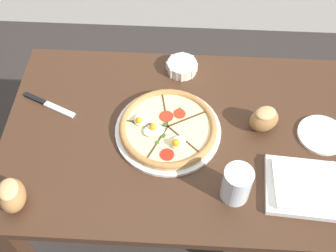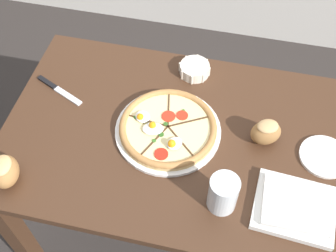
{
  "view_description": "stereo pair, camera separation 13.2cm",
  "coord_description": "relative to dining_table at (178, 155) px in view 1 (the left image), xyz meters",
  "views": [
    {
      "loc": [
        0.01,
        -0.78,
        1.82
      ],
      "look_at": [
        -0.03,
        0.01,
        0.76
      ],
      "focal_mm": 45.0,
      "sensor_mm": 36.0,
      "label": 1
    },
    {
      "loc": [
        0.14,
        -0.76,
        1.82
      ],
      "look_at": [
        -0.03,
        0.01,
        0.76
      ],
      "focal_mm": 45.0,
      "sensor_mm": 36.0,
      "label": 2
    }
  ],
  "objects": [
    {
      "name": "bread_piece_mid",
      "position": [
        0.27,
        0.04,
        0.17
      ],
      "size": [
        0.12,
        0.1,
        0.09
      ],
      "rotation": [
        0.0,
        0.0,
        0.44
      ],
      "color": "olive",
      "rests_on": "dining_table"
    },
    {
      "name": "water_glass",
      "position": [
        0.17,
        -0.2,
        0.17
      ],
      "size": [
        0.08,
        0.08,
        0.12
      ],
      "color": "white",
      "rests_on": "dining_table"
    },
    {
      "name": "ramekin_bowl",
      "position": [
        -0.0,
        0.28,
        0.14
      ],
      "size": [
        0.11,
        0.11,
        0.04
      ],
      "color": "silver",
      "rests_on": "dining_table"
    },
    {
      "name": "dining_table",
      "position": [
        0.0,
        0.0,
        0.0
      ],
      "size": [
        1.12,
        0.73,
        0.73
      ],
      "color": "#422819",
      "rests_on": "ground_plane"
    },
    {
      "name": "side_saucer",
      "position": [
        0.45,
        0.02,
        0.13
      ],
      "size": [
        0.15,
        0.15,
        0.01
      ],
      "color": "white",
      "rests_on": "dining_table"
    },
    {
      "name": "bread_piece_near",
      "position": [
        -0.45,
        -0.26,
        0.17
      ],
      "size": [
        0.1,
        0.12,
        0.09
      ],
      "rotation": [
        0.0,
        0.0,
        1.85
      ],
      "color": "#A3703D",
      "rests_on": "dining_table"
    },
    {
      "name": "napkin_folded",
      "position": [
        0.37,
        -0.18,
        0.14
      ],
      "size": [
        0.24,
        0.2,
        0.04
      ],
      "rotation": [
        0.0,
        0.0,
        -0.07
      ],
      "color": "silver",
      "rests_on": "dining_table"
    },
    {
      "name": "knife_main",
      "position": [
        -0.44,
        0.09,
        0.13
      ],
      "size": [
        0.19,
        0.1,
        0.01
      ],
      "rotation": [
        0.0,
        0.0,
        -0.43
      ],
      "color": "silver",
      "rests_on": "dining_table"
    },
    {
      "name": "ground_plane",
      "position": [
        0.0,
        0.0,
        -0.61
      ],
      "size": [
        12.0,
        12.0,
        0.0
      ],
      "primitive_type": "plane",
      "color": "#2D2826"
    },
    {
      "name": "pizza",
      "position": [
        -0.04,
        0.01,
        0.14
      ],
      "size": [
        0.34,
        0.34,
        0.05
      ],
      "color": "white",
      "rests_on": "dining_table"
    }
  ]
}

